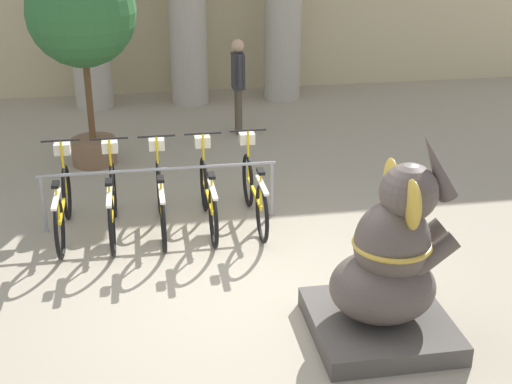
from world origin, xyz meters
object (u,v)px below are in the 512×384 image
(potted_tree, at_px, (82,19))
(bicycle_4, at_px, (254,190))
(bicycle_0, at_px, (63,204))
(person_pedestrian, at_px, (238,78))
(elephant_statue, at_px, (389,271))
(bicycle_2, at_px, (161,198))
(bicycle_3, at_px, (208,195))
(bicycle_1, at_px, (112,201))

(potted_tree, bearing_deg, bicycle_4, -49.61)
(bicycle_0, relative_size, person_pedestrian, 1.10)
(elephant_statue, relative_size, person_pedestrian, 1.23)
(bicycle_2, bearing_deg, person_pedestrian, 67.55)
(bicycle_2, xyz_separation_m, bicycle_3, (0.60, 0.01, 0.00))
(bicycle_0, relative_size, bicycle_3, 1.00)
(bicycle_0, bearing_deg, bicycle_3, -0.60)
(bicycle_4, bearing_deg, bicycle_3, -176.74)
(bicycle_3, bearing_deg, bicycle_4, 3.26)
(bicycle_3, relative_size, person_pedestrian, 1.10)
(bicycle_2, distance_m, bicycle_3, 0.60)
(bicycle_2, bearing_deg, elephant_statue, -53.23)
(bicycle_3, bearing_deg, elephant_statue, -62.33)
(bicycle_0, bearing_deg, bicycle_2, -1.32)
(elephant_statue, relative_size, potted_tree, 0.65)
(bicycle_3, xyz_separation_m, elephant_statue, (1.42, -2.70, 0.26))
(person_pedestrian, relative_size, potted_tree, 0.53)
(bicycle_2, distance_m, person_pedestrian, 4.02)
(bicycle_2, height_order, elephant_statue, elephant_statue)
(bicycle_1, height_order, bicycle_3, same)
(bicycle_4, xyz_separation_m, elephant_statue, (0.82, -2.74, 0.26))
(bicycle_3, bearing_deg, bicycle_0, 179.40)
(bicycle_3, xyz_separation_m, person_pedestrian, (0.92, 3.67, 0.57))
(bicycle_1, bearing_deg, bicycle_2, -0.15)
(bicycle_0, xyz_separation_m, person_pedestrian, (2.71, 3.65, 0.57))
(bicycle_0, distance_m, bicycle_3, 1.79)
(bicycle_4, height_order, potted_tree, potted_tree)
(bicycle_0, xyz_separation_m, bicycle_3, (1.79, -0.02, 0.00))
(person_pedestrian, height_order, potted_tree, potted_tree)
(bicycle_1, xyz_separation_m, bicycle_2, (0.60, -0.00, 0.00))
(bicycle_0, height_order, person_pedestrian, person_pedestrian)
(bicycle_2, bearing_deg, potted_tree, 110.15)
(bicycle_2, height_order, bicycle_3, same)
(bicycle_4, xyz_separation_m, potted_tree, (-2.12, 2.50, 1.82))
(elephant_statue, bearing_deg, person_pedestrian, 94.42)
(bicycle_4, height_order, person_pedestrian, person_pedestrian)
(bicycle_3, height_order, bicycle_4, same)
(bicycle_4, bearing_deg, person_pedestrian, 84.84)
(bicycle_3, bearing_deg, bicycle_1, -179.65)
(elephant_statue, bearing_deg, potted_tree, 119.37)
(potted_tree, bearing_deg, bicycle_2, -69.85)
(bicycle_0, height_order, bicycle_4, same)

